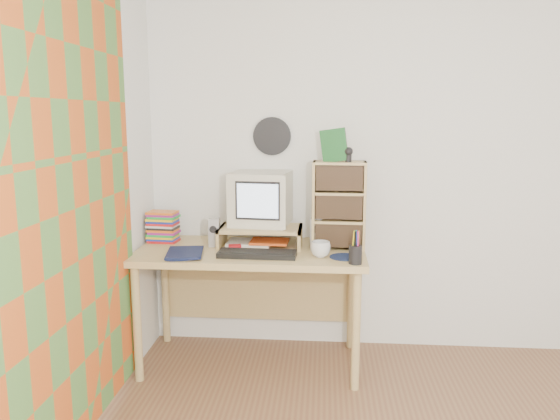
% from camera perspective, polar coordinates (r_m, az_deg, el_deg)
% --- Properties ---
extents(back_wall, '(3.50, 0.00, 3.50)m').
position_cam_1_polar(back_wall, '(3.68, 13.80, 4.67)').
color(back_wall, white).
rests_on(back_wall, floor).
extents(left_wall, '(0.00, 3.50, 3.50)m').
position_cam_1_polar(left_wall, '(2.23, -26.94, 0.53)').
color(left_wall, white).
rests_on(left_wall, floor).
extents(curtain, '(0.00, 2.20, 2.20)m').
position_cam_1_polar(curtain, '(2.64, -20.64, 0.11)').
color(curtain, '#C9551C').
rests_on(curtain, left_wall).
extents(wall_disc, '(0.25, 0.02, 0.25)m').
position_cam_1_polar(wall_disc, '(3.62, -0.84, 7.72)').
color(wall_disc, black).
rests_on(wall_disc, back_wall).
extents(desk, '(1.40, 0.70, 0.75)m').
position_cam_1_polar(desk, '(3.48, -2.91, -5.99)').
color(desk, tan).
rests_on(desk, floor).
extents(monitor_riser, '(0.52, 0.30, 0.12)m').
position_cam_1_polar(monitor_riser, '(3.46, -2.04, -2.20)').
color(monitor_riser, tan).
rests_on(monitor_riser, desk).
extents(crt_monitor, '(0.39, 0.39, 0.34)m').
position_cam_1_polar(crt_monitor, '(3.47, -2.09, 1.14)').
color(crt_monitor, beige).
rests_on(crt_monitor, monitor_riser).
extents(speaker_left, '(0.07, 0.07, 0.18)m').
position_cam_1_polar(speaker_left, '(3.46, -6.88, -2.33)').
color(speaker_left, '#9F9EA3').
rests_on(speaker_left, desk).
extents(speaker_right, '(0.08, 0.08, 0.19)m').
position_cam_1_polar(speaker_right, '(3.41, 3.83, -2.38)').
color(speaker_right, '#9F9EA3').
rests_on(speaker_right, desk).
extents(keyboard, '(0.46, 0.17, 0.03)m').
position_cam_1_polar(keyboard, '(3.21, -2.40, -4.61)').
color(keyboard, black).
rests_on(keyboard, desk).
extents(dvd_stack, '(0.19, 0.15, 0.26)m').
position_cam_1_polar(dvd_stack, '(3.63, -12.12, -1.27)').
color(dvd_stack, brown).
rests_on(dvd_stack, desk).
extents(cd_rack, '(0.33, 0.18, 0.54)m').
position_cam_1_polar(cd_rack, '(3.37, 6.18, 0.49)').
color(cd_rack, tan).
rests_on(cd_rack, desk).
extents(mug, '(0.14, 0.14, 0.09)m').
position_cam_1_polar(mug, '(3.20, 4.25, -4.11)').
color(mug, silver).
rests_on(mug, desk).
extents(diary, '(0.28, 0.23, 0.05)m').
position_cam_1_polar(diary, '(3.29, -11.74, -4.25)').
color(diary, '#0F1638').
rests_on(diary, desk).
extents(mousepad, '(0.19, 0.19, 0.00)m').
position_cam_1_polar(mousepad, '(3.21, 6.81, -4.90)').
color(mousepad, '#111938').
rests_on(mousepad, desk).
extents(pen_cup, '(0.08, 0.08, 0.15)m').
position_cam_1_polar(pen_cup, '(3.07, 7.89, -4.27)').
color(pen_cup, black).
rests_on(pen_cup, desk).
extents(papers, '(0.28, 0.21, 0.04)m').
position_cam_1_polar(papers, '(3.46, -2.39, -3.48)').
color(papers, white).
rests_on(papers, desk).
extents(red_box, '(0.08, 0.06, 0.04)m').
position_cam_1_polar(red_box, '(3.35, -4.74, -3.97)').
color(red_box, red).
rests_on(red_box, desk).
extents(game_box, '(0.16, 0.06, 0.20)m').
position_cam_1_polar(game_box, '(3.32, 5.67, 6.74)').
color(game_box, '#185723').
rests_on(game_box, cd_rack).
extents(webcam, '(0.06, 0.06, 0.09)m').
position_cam_1_polar(webcam, '(3.31, 7.17, 5.78)').
color(webcam, black).
rests_on(webcam, cd_rack).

